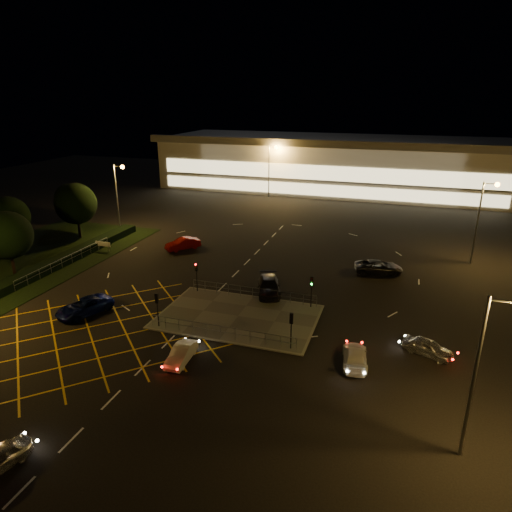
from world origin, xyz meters
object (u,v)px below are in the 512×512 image
(signal_ne, at_px, (312,285))
(car_far_dkgrey, at_px, (269,286))
(car_circ_red, at_px, (183,244))
(car_queue_white, at_px, (181,354))
(car_right_silver, at_px, (428,347))
(signal_se, at_px, (291,323))
(car_left_blue, at_px, (84,307))
(signal_nw, at_px, (196,271))
(car_approach_white, at_px, (355,356))
(car_east_grey, at_px, (379,267))
(signal_sw, at_px, (157,303))

(signal_ne, height_order, car_far_dkgrey, signal_ne)
(car_far_dkgrey, xyz_separation_m, car_circ_red, (-14.83, 9.88, -0.02))
(car_queue_white, relative_size, car_right_silver, 0.97)
(signal_ne, distance_m, car_right_silver, 11.88)
(signal_se, distance_m, signal_ne, 7.99)
(car_circ_red, bearing_deg, car_right_silver, 9.71)
(car_right_silver, bearing_deg, signal_se, 126.08)
(car_left_blue, bearing_deg, car_circ_red, 111.24)
(car_right_silver, bearing_deg, car_circ_red, 82.08)
(car_far_dkgrey, height_order, car_right_silver, car_far_dkgrey)
(signal_se, bearing_deg, signal_nw, -33.65)
(car_left_blue, bearing_deg, car_right_silver, 26.56)
(car_queue_white, height_order, car_approach_white, car_approach_white)
(car_queue_white, xyz_separation_m, car_east_grey, (13.15, 23.52, 0.13))
(car_right_silver, bearing_deg, signal_sw, 118.64)
(car_left_blue, relative_size, car_approach_white, 1.19)
(signal_sw, relative_size, car_east_grey, 0.58)
(car_left_blue, height_order, car_far_dkgrey, car_far_dkgrey)
(signal_nw, xyz_separation_m, car_left_blue, (-7.91, -7.82, -1.63))
(signal_sw, height_order, car_left_blue, signal_sw)
(car_approach_white, bearing_deg, car_east_grey, -99.21)
(signal_se, xyz_separation_m, car_queue_white, (-7.61, -4.26, -1.74))
(signal_se, height_order, car_far_dkgrey, signal_se)
(signal_sw, relative_size, car_right_silver, 0.81)
(car_queue_white, distance_m, car_approach_white, 13.31)
(car_queue_white, bearing_deg, signal_se, 26.15)
(signal_sw, height_order, car_far_dkgrey, signal_sw)
(car_right_silver, bearing_deg, signal_nw, 98.55)
(car_approach_white, bearing_deg, car_queue_white, 8.43)
(car_approach_white, bearing_deg, car_right_silver, -157.77)
(signal_se, height_order, signal_nw, same)
(signal_sw, relative_size, car_circ_red, 0.68)
(car_left_blue, bearing_deg, car_queue_white, 2.13)
(signal_sw, xyz_separation_m, car_queue_white, (4.39, -4.26, -1.74))
(signal_se, xyz_separation_m, car_far_dkgrey, (-4.85, 10.06, -1.59))
(car_left_blue, bearing_deg, car_far_dkgrey, 55.21)
(signal_ne, xyz_separation_m, car_right_silver, (10.47, -5.35, -1.71))
(car_right_silver, xyz_separation_m, car_approach_white, (-5.31, -3.11, -0.01))
(signal_sw, xyz_separation_m, signal_se, (12.00, 0.00, 0.00))
(signal_nw, xyz_separation_m, car_far_dkgrey, (7.15, 2.07, -1.59))
(car_right_silver, bearing_deg, car_left_blue, 116.58)
(signal_sw, bearing_deg, car_far_dkgrey, -125.42)
(car_queue_white, bearing_deg, signal_sw, 132.83)
(signal_ne, height_order, car_queue_white, signal_ne)
(car_far_dkgrey, bearing_deg, car_east_grey, 22.63)
(car_left_blue, distance_m, car_right_silver, 30.48)
(signal_nw, relative_size, car_approach_white, 0.71)
(car_queue_white, bearing_deg, car_approach_white, 13.45)
(car_right_silver, relative_size, car_circ_red, 0.84)
(signal_sw, xyz_separation_m, car_east_grey, (17.54, 19.26, -1.62))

